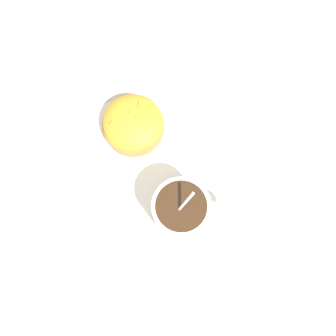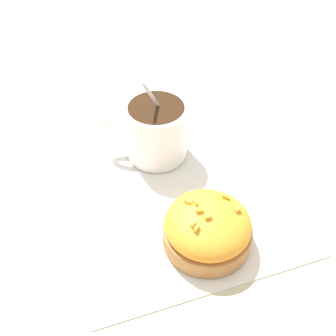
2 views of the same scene
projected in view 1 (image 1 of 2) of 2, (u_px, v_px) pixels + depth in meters
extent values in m
plane|color=#C6B793|center=(158.00, 167.00, 0.61)|extent=(3.00, 3.00, 0.00)
cube|color=white|center=(158.00, 167.00, 0.61)|extent=(0.26, 0.26, 0.00)
cylinder|color=white|center=(183.00, 209.00, 0.56)|extent=(0.08, 0.08, 0.07)
cylinder|color=#331E0F|center=(183.00, 206.00, 0.53)|extent=(0.07, 0.07, 0.01)
torus|color=white|center=(215.00, 207.00, 0.56)|extent=(0.02, 0.04, 0.04)
ellipsoid|color=silver|center=(192.00, 202.00, 0.59)|extent=(0.02, 0.03, 0.01)
cylinder|color=silver|center=(176.00, 213.00, 0.53)|extent=(0.02, 0.06, 0.11)
cylinder|color=#B2753D|center=(134.00, 126.00, 0.62)|extent=(0.10, 0.10, 0.02)
ellipsoid|color=orange|center=(133.00, 122.00, 0.60)|extent=(0.09, 0.09, 0.04)
cube|color=yellow|center=(137.00, 117.00, 0.58)|extent=(0.00, 0.01, 0.00)
cube|color=yellow|center=(147.00, 126.00, 0.58)|extent=(0.01, 0.01, 0.00)
cube|color=yellow|center=(142.00, 107.00, 0.58)|extent=(0.01, 0.01, 0.00)
cube|color=yellow|center=(112.00, 124.00, 0.58)|extent=(0.01, 0.01, 0.00)
cube|color=yellow|center=(120.00, 134.00, 0.58)|extent=(0.01, 0.01, 0.00)
cube|color=yellow|center=(143.00, 124.00, 0.58)|extent=(0.01, 0.00, 0.00)
cube|color=yellow|center=(140.00, 105.00, 0.59)|extent=(0.01, 0.01, 0.00)
cube|color=yellow|center=(132.00, 112.00, 0.58)|extent=(0.00, 0.01, 0.00)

